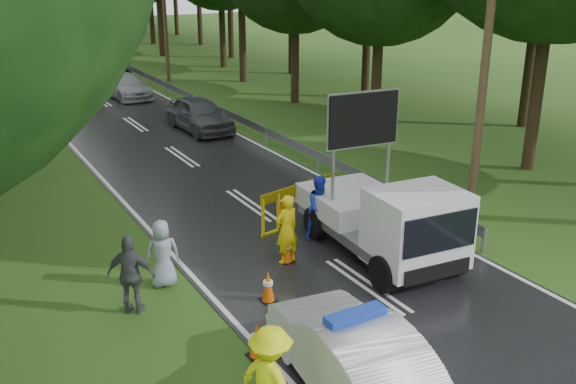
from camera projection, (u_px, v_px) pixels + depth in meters
ground at (367, 286)px, 14.85m from camera, size 160.00×160.00×0.00m
road at (77, 84)px, 39.40m from camera, size 7.00×140.00×0.02m
guardrail at (137, 71)px, 40.67m from camera, size 0.12×60.06×0.70m
utility_pole_near at (487, 41)px, 17.19m from camera, size 1.40×0.24×10.00m
police_sedan at (354, 357)px, 10.91m from camera, size 2.05×4.58×1.61m
work_truck at (387, 219)px, 15.85m from camera, size 2.58×5.17×4.00m
barrier at (300, 193)px, 18.08m from camera, size 2.87×0.79×1.22m
officer at (287, 229)px, 15.72m from camera, size 0.71×0.52×1.78m
civilian at (321, 208)px, 17.13m from camera, size 0.86×0.67×1.77m
bystander_left at (271, 381)px, 9.96m from camera, size 1.06×1.37×1.87m
bystander_mid at (131, 275)px, 13.44m from camera, size 1.09×0.96×1.77m
bystander_right at (162, 254)px, 14.63m from camera, size 0.86×0.64×1.60m
queue_car_first at (199, 114)px, 28.29m from camera, size 1.95×4.49×1.51m
queue_car_second at (125, 86)px, 35.30m from camera, size 2.21×4.58×1.29m
queue_car_third at (105, 70)px, 40.43m from camera, size 2.70×4.83×1.28m
queue_car_fourth at (92, 58)px, 45.82m from camera, size 1.64×4.00×1.29m
cone_near_left at (257, 341)px, 12.06m from camera, size 0.34×0.34×0.73m
cone_center at (287, 249)px, 15.90m from camera, size 0.35×0.35×0.74m
cone_far at (282, 202)px, 19.07m from camera, size 0.34×0.34×0.72m
cone_left_mid at (268, 286)px, 14.06m from camera, size 0.35×0.35×0.75m
cone_right at (372, 191)px, 20.05m from camera, size 0.31×0.31×0.66m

